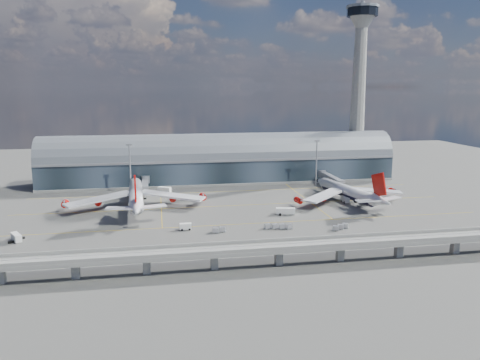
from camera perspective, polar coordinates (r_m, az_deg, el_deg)
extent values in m
plane|color=#474744|center=(198.30, 0.69, -4.52)|extent=(500.00, 500.00, 0.00)
cube|color=gold|center=(188.87, 1.26, -5.33)|extent=(200.00, 0.25, 0.01)
cube|color=gold|center=(217.30, -0.29, -3.11)|extent=(200.00, 0.25, 0.01)
cube|color=gold|center=(246.11, -1.47, -1.40)|extent=(200.00, 0.25, 0.01)
cube|color=gold|center=(224.07, -9.59, -2.82)|extent=(0.25, 80.00, 0.01)
cube|color=gold|center=(234.91, 7.74, -2.11)|extent=(0.25, 80.00, 0.01)
cube|color=#1B262D|center=(271.93, -2.36, 1.32)|extent=(200.00, 28.00, 14.00)
cylinder|color=slate|center=(270.81, -2.37, 2.78)|extent=(200.00, 28.00, 28.00)
cube|color=gray|center=(257.10, -1.95, 2.32)|extent=(200.00, 1.00, 1.20)
cube|color=gray|center=(273.11, -2.35, -0.01)|extent=(200.00, 30.00, 1.20)
cube|color=gray|center=(300.30, 13.81, 1.37)|extent=(18.00, 18.00, 8.00)
cone|color=gray|center=(296.25, 14.18, 9.20)|extent=(10.00, 10.00, 90.00)
cone|color=gray|center=(298.55, 14.64, 18.24)|extent=(16.00, 16.00, 8.00)
cylinder|color=black|center=(299.22, 14.69, 19.19)|extent=(18.00, 18.00, 5.00)
cylinder|color=slate|center=(299.67, 14.72, 19.76)|extent=(19.00, 19.00, 1.50)
cylinder|color=gray|center=(299.90, 14.73, 20.04)|extent=(2.40, 2.40, 3.00)
cube|color=gray|center=(145.47, 4.76, -8.23)|extent=(220.00, 8.50, 1.20)
cube|color=gray|center=(141.47, 5.18, -8.34)|extent=(220.00, 0.40, 1.20)
cube|color=gray|center=(148.77, 4.37, -7.33)|extent=(220.00, 0.40, 1.20)
cube|color=gray|center=(143.89, 4.92, -8.18)|extent=(220.00, 0.12, 0.12)
cube|color=gray|center=(146.63, 4.61, -7.80)|extent=(220.00, 0.12, 0.12)
cube|color=gray|center=(148.92, -27.13, -10.25)|extent=(2.20, 2.20, 5.00)
cube|color=gray|center=(144.22, -19.40, -10.31)|extent=(2.20, 2.20, 5.00)
cube|color=gray|center=(142.19, -11.31, -10.18)|extent=(2.20, 2.20, 5.00)
cube|color=gray|center=(142.97, -3.15, -9.85)|extent=(2.20, 2.20, 5.00)
cube|color=gray|center=(146.50, 4.74, -9.34)|extent=(2.20, 2.20, 5.00)
cube|color=gray|center=(152.59, 12.11, -8.70)|extent=(2.20, 2.20, 5.00)
cube|color=gray|center=(160.95, 18.79, -8.00)|extent=(2.20, 2.20, 5.00)
cube|color=gray|center=(171.25, 24.72, -7.29)|extent=(2.20, 2.20, 5.00)
cylinder|color=gray|center=(246.42, -13.24, 1.28)|extent=(0.70, 0.70, 25.00)
cube|color=gray|center=(244.61, -13.37, 4.21)|extent=(3.00, 0.40, 1.00)
cylinder|color=gray|center=(260.44, 9.30, 1.96)|extent=(0.70, 0.70, 25.00)
cube|color=gray|center=(258.72, 9.39, 4.74)|extent=(3.00, 0.40, 1.00)
cylinder|color=white|center=(217.88, -12.59, -1.75)|extent=(8.47, 50.60, 6.08)
cone|color=white|center=(245.30, -12.63, -0.31)|extent=(6.43, 7.88, 6.08)
cone|color=white|center=(188.61, -12.53, -3.53)|extent=(6.61, 11.67, 6.08)
cube|color=red|center=(189.65, -12.63, -1.13)|extent=(1.21, 11.38, 12.58)
cube|color=white|center=(216.82, -16.78, -2.24)|extent=(30.20, 22.18, 2.46)
cube|color=white|center=(216.74, -8.37, -1.87)|extent=(30.93, 19.94, 2.46)
cylinder|color=red|center=(219.10, -16.87, -2.56)|extent=(3.26, 4.89, 3.04)
cylinder|color=red|center=(220.65, -20.54, -2.70)|extent=(3.26, 4.89, 3.04)
cylinder|color=red|center=(219.02, -8.24, -2.19)|extent=(3.26, 4.89, 3.04)
cylinder|color=red|center=(220.49, -4.58, -2.02)|extent=(3.26, 4.89, 3.04)
cylinder|color=gray|center=(236.19, -12.57, -1.86)|extent=(0.47, 0.47, 2.85)
cylinder|color=gray|center=(215.25, -13.34, -3.17)|extent=(0.57, 0.57, 2.85)
cylinder|color=gray|center=(215.24, -11.72, -3.10)|extent=(0.57, 0.57, 2.85)
cylinder|color=black|center=(215.47, -13.33, -3.40)|extent=(2.15, 1.52, 1.42)
cylinder|color=black|center=(215.46, -11.71, -3.33)|extent=(2.15, 1.52, 1.42)
cylinder|color=white|center=(229.74, 12.95, -1.28)|extent=(13.51, 42.77, 5.11)
cone|color=white|center=(249.37, 9.86, -0.17)|extent=(6.41, 7.93, 5.11)
cone|color=white|center=(209.51, 16.92, -2.49)|extent=(7.12, 11.38, 5.11)
cube|color=red|center=(210.09, 16.58, -0.56)|extent=(2.71, 10.45, 11.67)
cube|color=white|center=(221.04, 10.24, -1.84)|extent=(24.99, 22.34, 2.18)
cube|color=white|center=(236.49, 15.95, -1.24)|extent=(27.48, 14.30, 2.18)
cylinder|color=black|center=(230.04, 12.94, -1.62)|extent=(11.88, 38.33, 4.34)
cylinder|color=red|center=(222.60, 9.88, -2.16)|extent=(3.64, 4.88, 2.82)
cylinder|color=red|center=(216.59, 7.10, -2.45)|extent=(3.64, 4.88, 2.82)
cylinder|color=red|center=(238.49, 15.77, -1.52)|extent=(3.64, 4.88, 2.82)
cylinder|color=red|center=(246.01, 18.05, -1.27)|extent=(3.64, 4.88, 2.82)
cylinder|color=gray|center=(242.77, 10.92, -1.46)|extent=(0.44, 0.44, 2.64)
cylinder|color=gray|center=(226.21, 12.82, -2.47)|extent=(0.53, 0.53, 2.64)
cylinder|color=gray|center=(229.38, 13.99, -2.34)|extent=(0.53, 0.53, 2.64)
cylinder|color=black|center=(226.41, 12.81, -2.68)|extent=(2.16, 1.68, 1.32)
cylinder|color=black|center=(229.58, 13.98, -2.54)|extent=(2.16, 1.68, 1.32)
cube|color=gray|center=(244.50, -11.50, -0.46)|extent=(3.00, 24.00, 3.00)
cube|color=gray|center=(232.76, -11.56, -1.05)|extent=(3.60, 3.60, 3.40)
cylinder|color=gray|center=(256.26, -11.44, 0.07)|extent=(4.40, 4.40, 4.00)
cylinder|color=gray|center=(233.52, -11.53, -1.89)|extent=(0.50, 0.50, 3.40)
cylinder|color=black|center=(233.82, -11.52, -2.22)|extent=(1.40, 0.80, 0.80)
cube|color=gray|center=(259.37, 11.00, 0.23)|extent=(3.00, 28.00, 3.00)
cube|color=gray|center=(246.62, 12.16, -0.39)|extent=(3.60, 3.60, 3.40)
cylinder|color=gray|center=(272.25, 9.95, 0.78)|extent=(4.40, 4.40, 4.00)
cylinder|color=gray|center=(247.33, 12.12, -1.18)|extent=(0.50, 0.50, 3.40)
cylinder|color=black|center=(247.62, 12.11, -1.49)|extent=(1.40, 0.80, 0.80)
cube|color=silver|center=(185.45, -25.62, -6.30)|extent=(5.22, 6.95, 2.50)
cylinder|color=black|center=(187.20, -25.13, -6.45)|extent=(2.52, 1.93, 0.86)
cylinder|color=black|center=(184.34, -26.06, -6.80)|extent=(2.52, 1.93, 0.86)
cube|color=silver|center=(181.54, -6.65, -5.63)|extent=(4.52, 2.13, 2.34)
cylinder|color=black|center=(181.90, -6.19, -5.92)|extent=(0.84, 2.26, 0.81)
cylinder|color=black|center=(181.80, -7.10, -5.95)|extent=(0.84, 2.26, 0.81)
cube|color=silver|center=(202.41, 5.58, -3.77)|extent=(8.35, 3.79, 2.62)
cylinder|color=black|center=(203.84, 6.22, -4.02)|extent=(1.36, 2.64, 0.91)
cylinder|color=black|center=(201.61, 4.91, -4.16)|extent=(1.36, 2.64, 0.91)
cube|color=silver|center=(227.79, 12.69, -2.31)|extent=(2.28, 5.83, 2.52)
cylinder|color=black|center=(229.72, 12.51, -2.48)|extent=(2.43, 0.89, 0.87)
cylinder|color=black|center=(226.38, 12.86, -2.70)|extent=(2.43, 0.89, 0.87)
cube|color=silver|center=(226.14, 15.32, -2.48)|extent=(4.63, 6.12, 2.89)
cylinder|color=black|center=(227.55, 14.97, -2.71)|extent=(2.95, 2.06, 1.00)
cylinder|color=black|center=(225.33, 15.65, -2.88)|extent=(2.95, 2.06, 1.00)
cube|color=silver|center=(244.44, -9.21, -1.20)|extent=(7.24, 5.41, 2.95)
cylinder|color=black|center=(245.71, -8.75, -1.43)|extent=(2.20, 2.99, 1.02)
cylinder|color=black|center=(243.74, -9.65, -1.56)|extent=(2.20, 2.99, 1.02)
cube|color=gray|center=(177.42, -3.00, -6.36)|extent=(2.90, 2.26, 0.32)
cube|color=silver|center=(177.16, -3.00, -6.10)|extent=(2.46, 2.06, 1.61)
cube|color=gray|center=(178.35, -2.15, -6.26)|extent=(2.90, 2.26, 0.32)
cube|color=silver|center=(178.09, -2.15, -6.00)|extent=(2.46, 2.06, 1.61)
cube|color=gray|center=(182.40, 3.37, -5.87)|extent=(2.87, 2.22, 0.32)
cube|color=silver|center=(182.15, 3.37, -5.61)|extent=(2.43, 2.02, 1.60)
cube|color=gray|center=(182.47, 4.25, -5.88)|extent=(2.87, 2.22, 0.32)
cube|color=silver|center=(182.23, 4.25, -5.62)|extent=(2.43, 2.02, 1.60)
cube|color=gray|center=(182.59, 5.12, -5.88)|extent=(2.87, 2.22, 0.32)
cube|color=silver|center=(182.34, 5.13, -5.62)|extent=(2.43, 2.02, 1.60)
cube|color=gray|center=(182.74, 6.00, -5.88)|extent=(2.87, 2.22, 0.32)
cube|color=silver|center=(182.50, 6.00, -5.63)|extent=(2.43, 2.02, 1.60)
cube|color=gray|center=(183.45, 11.58, -5.99)|extent=(3.06, 2.70, 0.32)
cube|color=silver|center=(183.20, 11.59, -5.73)|extent=(2.63, 2.41, 1.60)
cube|color=gray|center=(185.48, 12.14, -5.82)|extent=(3.06, 2.70, 0.32)
cube|color=silver|center=(185.24, 12.15, -5.57)|extent=(2.63, 2.41, 1.60)
cube|color=gray|center=(187.53, 12.70, -5.65)|extent=(3.06, 2.70, 0.32)
cube|color=silver|center=(187.29, 12.71, -5.40)|extent=(2.63, 2.41, 1.60)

